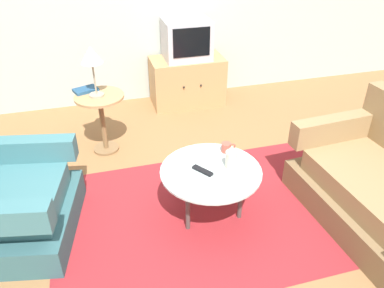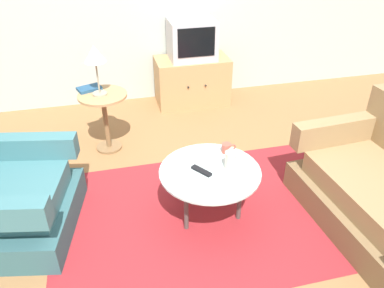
{
  "view_description": "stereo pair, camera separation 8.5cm",
  "coord_description": "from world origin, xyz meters",
  "px_view_note": "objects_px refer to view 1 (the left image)",
  "views": [
    {
      "loc": [
        -0.72,
        -2.29,
        2.21
      ],
      "look_at": [
        -0.01,
        0.26,
        0.55
      ],
      "focal_mm": 36.13,
      "sensor_mm": 36.0,
      "label": 1
    },
    {
      "loc": [
        -0.63,
        -2.31,
        2.21
      ],
      "look_at": [
        -0.01,
        0.26,
        0.55
      ],
      "focal_mm": 36.13,
      "sensor_mm": 36.0,
      "label": 2
    }
  ],
  "objects_px": {
    "tv_remote_dark": "(203,171)",
    "book": "(86,90)",
    "coffee_table": "(211,174)",
    "television": "(187,39)",
    "armchair": "(1,204)",
    "mug": "(227,147)",
    "side_table": "(101,112)",
    "tv_remote_silver": "(232,185)",
    "vase": "(231,157)",
    "table_lamp": "(91,57)",
    "tv_stand": "(187,81)"
  },
  "relations": [
    {
      "from": "table_lamp",
      "to": "vase",
      "type": "xyz_separation_m",
      "value": [
        0.93,
        -1.24,
        -0.47
      ]
    },
    {
      "from": "armchair",
      "to": "table_lamp",
      "type": "height_order",
      "value": "table_lamp"
    },
    {
      "from": "coffee_table",
      "to": "television",
      "type": "distance_m",
      "value": 2.2
    },
    {
      "from": "book",
      "to": "tv_stand",
      "type": "bearing_deg",
      "value": 10.47
    },
    {
      "from": "vase",
      "to": "book",
      "type": "xyz_separation_m",
      "value": [
        -1.03,
        1.38,
        0.09
      ]
    },
    {
      "from": "side_table",
      "to": "tv_stand",
      "type": "distance_m",
      "value": 1.43
    },
    {
      "from": "mug",
      "to": "side_table",
      "type": "bearing_deg",
      "value": 133.04
    },
    {
      "from": "coffee_table",
      "to": "television",
      "type": "relative_size",
      "value": 1.44
    },
    {
      "from": "side_table",
      "to": "mug",
      "type": "distance_m",
      "value": 1.4
    },
    {
      "from": "table_lamp",
      "to": "tv_remote_dark",
      "type": "relative_size",
      "value": 2.82
    },
    {
      "from": "television",
      "to": "mug",
      "type": "xyz_separation_m",
      "value": [
        -0.17,
        -1.91,
        -0.33
      ]
    },
    {
      "from": "tv_remote_dark",
      "to": "book",
      "type": "distance_m",
      "value": 1.6
    },
    {
      "from": "armchair",
      "to": "book",
      "type": "distance_m",
      "value": 1.41
    },
    {
      "from": "armchair",
      "to": "vase",
      "type": "xyz_separation_m",
      "value": [
        1.74,
        -0.22,
        0.24
      ]
    },
    {
      "from": "mug",
      "to": "armchair",
      "type": "bearing_deg",
      "value": -179.76
    },
    {
      "from": "armchair",
      "to": "coffee_table",
      "type": "bearing_deg",
      "value": 93.8
    },
    {
      "from": "armchair",
      "to": "television",
      "type": "height_order",
      "value": "television"
    },
    {
      "from": "side_table",
      "to": "tv_stand",
      "type": "xyz_separation_m",
      "value": [
        1.12,
        0.87,
        -0.15
      ]
    },
    {
      "from": "book",
      "to": "television",
      "type": "bearing_deg",
      "value": 10.99
    },
    {
      "from": "coffee_table",
      "to": "television",
      "type": "height_order",
      "value": "television"
    },
    {
      "from": "book",
      "to": "mug",
      "type": "bearing_deg",
      "value": -67.48
    },
    {
      "from": "side_table",
      "to": "vase",
      "type": "relative_size",
      "value": 3.18
    },
    {
      "from": "book",
      "to": "coffee_table",
      "type": "bearing_deg",
      "value": -78.17
    },
    {
      "from": "television",
      "to": "side_table",
      "type": "bearing_deg",
      "value": -141.5
    },
    {
      "from": "armchair",
      "to": "tv_remote_silver",
      "type": "bearing_deg",
      "value": 86.43
    },
    {
      "from": "armchair",
      "to": "tv_remote_dark",
      "type": "bearing_deg",
      "value": 93.38
    },
    {
      "from": "coffee_table",
      "to": "tv_remote_dark",
      "type": "distance_m",
      "value": 0.08
    },
    {
      "from": "television",
      "to": "book",
      "type": "distance_m",
      "value": 1.46
    },
    {
      "from": "side_table",
      "to": "tv_stand",
      "type": "bearing_deg",
      "value": 38.01
    },
    {
      "from": "book",
      "to": "armchair",
      "type": "bearing_deg",
      "value": -141.93
    },
    {
      "from": "armchair",
      "to": "side_table",
      "type": "relative_size",
      "value": 1.8
    },
    {
      "from": "table_lamp",
      "to": "tv_remote_silver",
      "type": "xyz_separation_m",
      "value": [
        0.85,
        -1.47,
        -0.55
      ]
    },
    {
      "from": "television",
      "to": "tv_remote_silver",
      "type": "relative_size",
      "value": 3.64
    },
    {
      "from": "table_lamp",
      "to": "tv_remote_dark",
      "type": "distance_m",
      "value": 1.52
    },
    {
      "from": "table_lamp",
      "to": "vase",
      "type": "distance_m",
      "value": 1.62
    },
    {
      "from": "table_lamp",
      "to": "tv_remote_silver",
      "type": "bearing_deg",
      "value": -59.92
    },
    {
      "from": "side_table",
      "to": "table_lamp",
      "type": "bearing_deg",
      "value": -168.08
    },
    {
      "from": "tv_remote_dark",
      "to": "coffee_table",
      "type": "bearing_deg",
      "value": 57.64
    },
    {
      "from": "armchair",
      "to": "tv_remote_dark",
      "type": "relative_size",
      "value": 6.43
    },
    {
      "from": "television",
      "to": "book",
      "type": "xyz_separation_m",
      "value": [
        -1.24,
        -0.75,
        -0.19
      ]
    },
    {
      "from": "armchair",
      "to": "mug",
      "type": "bearing_deg",
      "value": 101.68
    },
    {
      "from": "mug",
      "to": "book",
      "type": "relative_size",
      "value": 0.47
    },
    {
      "from": "television",
      "to": "table_lamp",
      "type": "relative_size",
      "value": 1.12
    },
    {
      "from": "mug",
      "to": "tv_remote_dark",
      "type": "relative_size",
      "value": 0.71
    },
    {
      "from": "coffee_table",
      "to": "table_lamp",
      "type": "height_order",
      "value": "table_lamp"
    },
    {
      "from": "tv_stand",
      "to": "television",
      "type": "relative_size",
      "value": 1.64
    },
    {
      "from": "television",
      "to": "table_lamp",
      "type": "xyz_separation_m",
      "value": [
        -1.14,
        -0.89,
        0.19
      ]
    },
    {
      "from": "table_lamp",
      "to": "mug",
      "type": "distance_m",
      "value": 1.5
    },
    {
      "from": "vase",
      "to": "mug",
      "type": "xyz_separation_m",
      "value": [
        0.04,
        0.22,
        -0.05
      ]
    },
    {
      "from": "tv_remote_silver",
      "to": "book",
      "type": "xyz_separation_m",
      "value": [
        -0.95,
        1.61,
        0.18
      ]
    }
  ]
}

